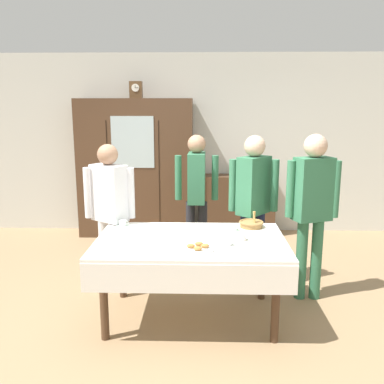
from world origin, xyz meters
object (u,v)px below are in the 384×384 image
tea_cup_mid_right (233,228)px  person_beside_shelf (312,201)px  book_stack (239,172)px  pastry_plate (198,248)px  person_by_cabinet (110,204)px  tea_cup_back_edge (227,243)px  person_near_right_end (197,187)px  wall_cabinet (136,168)px  dining_table (191,251)px  person_behind_table_right (253,196)px  mantel_clock (136,90)px  bread_basket (251,224)px  spoon_front_edge (170,252)px  spoon_mid_left (154,247)px  bookshelf_low (238,205)px  tea_cup_front_edge (123,224)px  tea_cup_near_left (242,238)px

tea_cup_mid_right → person_beside_shelf: size_ratio=0.08×
book_stack → pastry_plate: book_stack is taller
book_stack → person_by_cabinet: bearing=-126.0°
tea_cup_back_edge → person_near_right_end: size_ratio=0.08×
wall_cabinet → person_by_cabinet: wall_cabinet is taller
dining_table → book_stack: bearing=76.4°
person_behind_table_right → person_by_cabinet: (-1.49, -0.17, -0.05)m
person_beside_shelf → pastry_plate: bearing=-147.7°
dining_table → tea_cup_back_edge: size_ratio=13.08×
wall_cabinet → tea_cup_mid_right: wall_cabinet is taller
mantel_clock → tea_cup_mid_right: mantel_clock is taller
tea_cup_mid_right → person_by_cabinet: (-1.25, 0.30, 0.16)m
wall_cabinet → person_near_right_end: wall_cabinet is taller
bread_basket → spoon_front_edge: 1.05m
person_behind_table_right → bread_basket: bearing=-98.8°
dining_table → wall_cabinet: wall_cabinet is taller
mantel_clock → spoon_front_edge: bearing=-76.2°
tea_cup_back_edge → person_by_cabinet: 1.39m
spoon_mid_left → person_beside_shelf: bearing=23.9°
wall_cabinet → bookshelf_low: wall_cabinet is taller
bread_basket → tea_cup_front_edge: bearing=-179.5°
tea_cup_front_edge → bread_basket: bread_basket is taller
book_stack → spoon_mid_left: bearing=-108.4°
bread_basket → person_beside_shelf: 0.64m
spoon_front_edge → person_near_right_end: 1.70m
tea_cup_back_edge → person_by_cabinet: bearing=147.9°
dining_table → spoon_mid_left: bearing=-147.6°
dining_table → pastry_plate: bearing=-73.5°
dining_table → person_beside_shelf: (1.18, 0.47, 0.36)m
dining_table → person_near_right_end: size_ratio=1.06×
bread_basket → spoon_front_edge: bearing=-135.3°
tea_cup_front_edge → person_near_right_end: person_near_right_end is taller
bread_basket → person_behind_table_right: bearing=81.2°
bookshelf_low → person_by_cabinet: (-1.49, -2.05, 0.49)m
tea_cup_near_left → spoon_front_edge: (-0.61, -0.31, -0.02)m
dining_table → wall_cabinet: 2.77m
spoon_mid_left → person_behind_table_right: bearing=45.5°
pastry_plate → person_behind_table_right: bearing=60.4°
tea_cup_back_edge → bookshelf_low: bearing=83.5°
spoon_mid_left → person_beside_shelf: person_beside_shelf is taller
bookshelf_low → spoon_mid_left: bearing=-108.4°
tea_cup_mid_right → spoon_mid_left: bearing=-145.0°
person_by_cabinet → bookshelf_low: bearing=54.0°
book_stack → person_near_right_end: person_near_right_end is taller
book_stack → spoon_mid_left: book_stack is taller
tea_cup_front_edge → bread_basket: bearing=0.5°
tea_cup_back_edge → spoon_front_edge: tea_cup_back_edge is taller
person_behind_table_right → person_near_right_end: size_ratio=1.02×
bookshelf_low → book_stack: size_ratio=4.94×
wall_cabinet → person_near_right_end: (0.93, -1.23, -0.05)m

